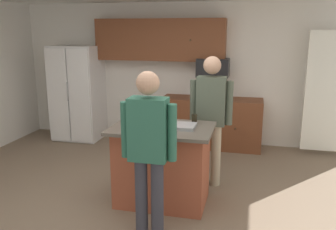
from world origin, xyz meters
TOP-DOWN VIEW (x-y plane):
  - floor at (0.00, 0.00)m, footprint 7.04×7.04m
  - back_wall at (0.00, 2.80)m, footprint 6.40×0.10m
  - french_door_window_panel at (2.60, 2.40)m, footprint 0.90×0.06m
  - cabinet_run_upper at (-0.40, 2.60)m, footprint 2.40×0.38m
  - cabinet_run_lower at (0.60, 2.48)m, footprint 1.80×0.63m
  - refrigerator at (-2.00, 2.38)m, footprint 0.88×0.76m
  - microwave_over_range at (0.60, 2.50)m, footprint 0.56×0.40m
  - kitchen_island at (0.27, 0.14)m, footprint 1.22×0.83m
  - person_guest_by_door at (0.78, 0.79)m, footprint 0.57×0.23m
  - person_elder_center at (0.33, -0.62)m, footprint 0.57×0.23m
  - mug_ceramic_white at (0.18, 0.28)m, footprint 0.13×0.09m
  - glass_stout_tall at (0.63, 0.38)m, footprint 0.07×0.07m
  - tumbler_amber at (0.06, -0.01)m, footprint 0.07×0.07m
  - serving_tray at (0.46, 0.15)m, footprint 0.44×0.30m

SIDE VIEW (x-z plane):
  - floor at x=0.00m, z-range 0.00..0.00m
  - cabinet_run_lower at x=0.60m, z-range 0.00..0.90m
  - kitchen_island at x=0.27m, z-range 0.01..0.98m
  - refrigerator at x=-2.00m, z-range 0.00..1.81m
  - serving_tray at x=0.46m, z-range 0.97..1.02m
  - person_elder_center at x=0.33m, z-range 0.14..1.87m
  - mug_ceramic_white at x=0.18m, z-range 0.97..1.07m
  - glass_stout_tall at x=0.63m, z-range 0.97..1.09m
  - person_guest_by_door at x=0.78m, z-range 0.15..1.92m
  - tumbler_amber at x=0.06m, z-range 0.97..1.10m
  - french_door_window_panel at x=2.60m, z-range 0.10..2.10m
  - back_wall at x=0.00m, z-range 0.00..2.60m
  - microwave_over_range at x=0.60m, z-range 1.29..1.61m
  - cabinet_run_upper at x=-0.40m, z-range 1.55..2.30m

